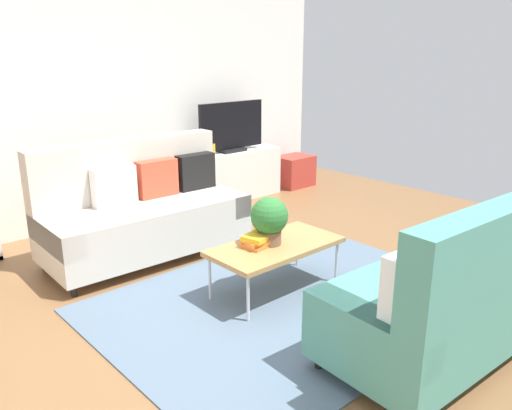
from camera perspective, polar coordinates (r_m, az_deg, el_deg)
ground_plane at (r=4.24m, az=2.10°, el=-10.22°), size 7.68×7.68×0.00m
wall_far at (r=6.11m, az=-16.71°, el=11.75°), size 6.40×0.12×2.90m
area_rug at (r=4.18m, az=3.58°, el=-10.54°), size 2.90×2.20×0.01m
couch_beige at (r=5.03m, az=-12.38°, el=-0.58°), size 1.92×0.89×1.10m
couch_green at (r=3.61m, az=21.65°, el=-8.68°), size 1.94×0.95×1.10m
coffee_table at (r=4.18m, az=2.20°, el=-4.69°), size 1.10×0.56×0.42m
tv_console at (r=6.84m, az=-2.76°, el=3.33°), size 1.40×0.44×0.64m
tv at (r=6.71m, az=-2.72°, el=8.55°), size 1.00×0.20×0.64m
storage_trunk at (r=7.52m, az=4.25°, el=3.78°), size 0.52×0.40×0.44m
potted_plant at (r=4.11m, az=1.49°, el=-1.54°), size 0.30×0.30×0.39m
table_book_0 at (r=4.12m, az=0.27°, el=-4.37°), size 0.26×0.21×0.03m
table_book_1 at (r=4.11m, az=0.27°, el=-3.97°), size 0.26×0.21×0.03m
table_book_2 at (r=4.10m, az=0.27°, el=-3.51°), size 0.27×0.23×0.04m
vase_0 at (r=6.46m, az=-7.09°, el=5.90°), size 0.08×0.08×0.13m
bottle_0 at (r=6.47m, az=-5.60°, el=6.07°), size 0.06×0.06×0.16m
bottle_1 at (r=6.53m, az=-4.79°, el=6.15°), size 0.06×0.06×0.14m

